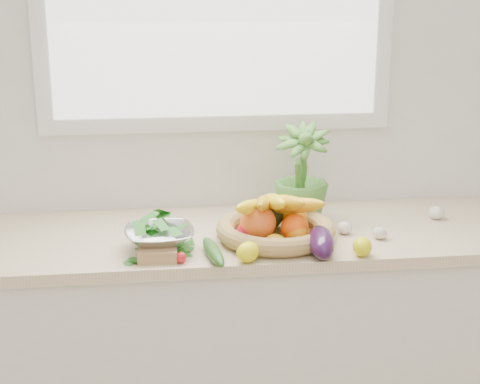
{
  "coord_description": "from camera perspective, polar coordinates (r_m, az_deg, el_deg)",
  "views": [
    {
      "loc": [
        -0.24,
        -0.45,
        1.78
      ],
      "look_at": [
        0.05,
        1.93,
        1.05
      ],
      "focal_mm": 55.0,
      "sensor_mm": 36.0,
      "label": 1
    }
  ],
  "objects": [
    {
      "name": "lemon_c",
      "position": [
        2.37,
        2.8,
        -4.03
      ],
      "size": [
        0.1,
        0.1,
        0.06
      ],
      "primitive_type": "ellipsoid",
      "rotation": [
        0.0,
        0.0,
        0.92
      ],
      "color": "#D3A20B",
      "rests_on": "countertop"
    },
    {
      "name": "garlic_c",
      "position": [
        2.57,
        8.11,
        -2.77
      ],
      "size": [
        0.05,
        0.05,
        0.04
      ],
      "primitive_type": "ellipsoid",
      "rotation": [
        0.0,
        0.0,
        -0.06
      ],
      "color": "silver",
      "rests_on": "countertop"
    },
    {
      "name": "fruit_basket",
      "position": [
        2.48,
        2.71,
        -2.47
      ],
      "size": [
        0.43,
        0.43,
        0.2
      ],
      "color": "#AB824C",
      "rests_on": "countertop"
    },
    {
      "name": "lemon_b",
      "position": [
        2.3,
        0.61,
        -4.69
      ],
      "size": [
        0.1,
        0.1,
        0.06
      ],
      "primitive_type": "ellipsoid",
      "rotation": [
        0.0,
        0.0,
        -0.8
      ],
      "color": "#FFED0D",
      "rests_on": "countertop"
    },
    {
      "name": "countertop",
      "position": [
        2.57,
        -1.16,
        -3.54
      ],
      "size": [
        2.24,
        0.62,
        0.04
      ],
      "primitive_type": "cube",
      "color": "beige",
      "rests_on": "counter_cabinet"
    },
    {
      "name": "apple",
      "position": [
        2.44,
        0.6,
        -3.2
      ],
      "size": [
        0.08,
        0.08,
        0.08
      ],
      "primitive_type": "sphere",
      "rotation": [
        0.0,
        0.0,
        -0.03
      ],
      "color": "#B10E23",
      "rests_on": "countertop"
    },
    {
      "name": "ginger",
      "position": [
        2.31,
        -6.43,
        -4.97
      ],
      "size": [
        0.12,
        0.05,
        0.04
      ],
      "primitive_type": "cube",
      "rotation": [
        0.0,
        0.0,
        -0.03
      ],
      "color": "tan",
      "rests_on": "countertop"
    },
    {
      "name": "counter_cabinet",
      "position": [
        2.76,
        -1.11,
        -12.33
      ],
      "size": [
        2.2,
        0.58,
        0.86
      ],
      "primitive_type": "cube",
      "color": "silver",
      "rests_on": "ground"
    },
    {
      "name": "back_wall",
      "position": [
        2.74,
        -1.85,
        7.91
      ],
      "size": [
        4.5,
        0.02,
        2.7
      ],
      "primitive_type": "cube",
      "color": "white",
      "rests_on": "ground"
    },
    {
      "name": "garlic_a",
      "position": [
        2.54,
        10.8,
        -3.15
      ],
      "size": [
        0.06,
        0.06,
        0.04
      ],
      "primitive_type": "ellipsoid",
      "rotation": [
        0.0,
        0.0,
        -0.4
      ],
      "color": "beige",
      "rests_on": "countertop"
    },
    {
      "name": "eggplant",
      "position": [
        2.36,
        6.31,
        -3.89
      ],
      "size": [
        0.11,
        0.23,
        0.09
      ],
      "primitive_type": "ellipsoid",
      "rotation": [
        0.0,
        0.0,
        -0.12
      ],
      "color": "#2C0E36",
      "rests_on": "countertop"
    },
    {
      "name": "radish",
      "position": [
        2.3,
        -4.62,
        -5.09
      ],
      "size": [
        0.04,
        0.04,
        0.04
      ],
      "primitive_type": "sphere",
      "rotation": [
        0.0,
        0.0,
        -0.0
      ],
      "color": "red",
      "rests_on": "countertop"
    },
    {
      "name": "orange_loose",
      "position": [
        2.43,
        4.5,
        -3.4
      ],
      "size": [
        0.1,
        0.1,
        0.08
      ],
      "primitive_type": "sphere",
      "rotation": [
        0.0,
        0.0,
        0.32
      ],
      "color": "orange",
      "rests_on": "countertop"
    },
    {
      "name": "garlic_b",
      "position": [
        2.78,
        15.01,
        -1.56
      ],
      "size": [
        0.07,
        0.07,
        0.05
      ],
      "primitive_type": "ellipsoid",
      "rotation": [
        0.0,
        0.0,
        0.31
      ],
      "color": "white",
      "rests_on": "countertop"
    },
    {
      "name": "lemon_a",
      "position": [
        2.38,
        9.46,
        -4.21
      ],
      "size": [
        0.07,
        0.09,
        0.06
      ],
      "primitive_type": "ellipsoid",
      "rotation": [
        0.0,
        0.0,
        -0.14
      ],
      "color": "yellow",
      "rests_on": "countertop"
    },
    {
      "name": "colander_with_spinach",
      "position": [
        2.4,
        -6.27,
        -3.16
      ],
      "size": [
        0.24,
        0.24,
        0.12
      ],
      "color": "white",
      "rests_on": "countertop"
    },
    {
      "name": "cucumber",
      "position": [
        2.33,
        -2.09,
        -4.65
      ],
      "size": [
        0.08,
        0.25,
        0.04
      ],
      "primitive_type": "ellipsoid",
      "rotation": [
        0.0,
        0.0,
        0.14
      ],
      "color": "#255017",
      "rests_on": "countertop"
    },
    {
      "name": "potted_herb",
      "position": [
        2.63,
        4.77,
        1.47
      ],
      "size": [
        0.24,
        0.24,
        0.35
      ],
      "primitive_type": "imported",
      "rotation": [
        0.0,
        0.0,
        -0.26
      ],
      "color": "#46802E",
      "rests_on": "countertop"
    }
  ]
}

